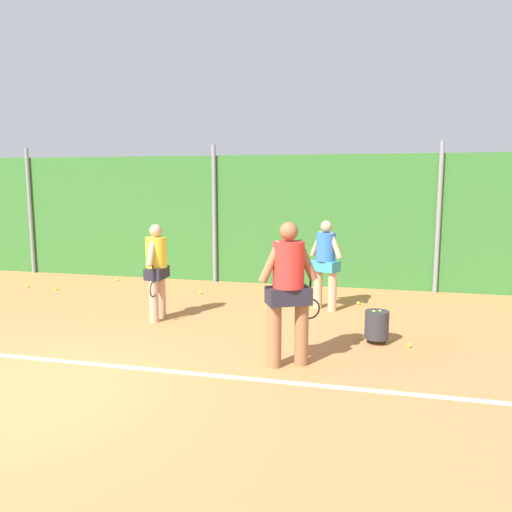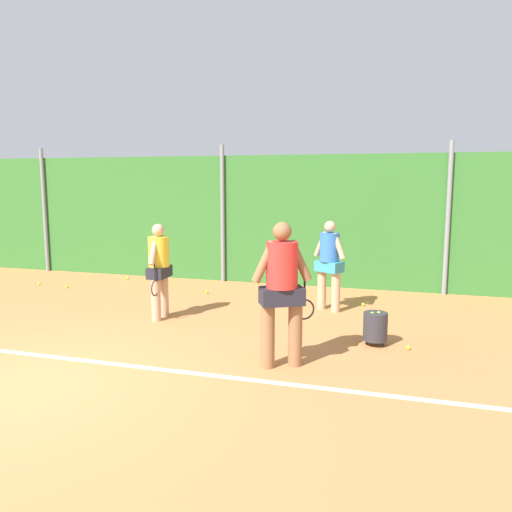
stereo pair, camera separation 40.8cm
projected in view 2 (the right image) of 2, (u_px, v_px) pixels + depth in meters
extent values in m
plane|color=#C67542|center=(117.00, 338.00, 8.04)|extent=(27.49, 27.49, 0.00)
cube|color=#33702D|center=(225.00, 219.00, 12.50)|extent=(17.59, 0.25, 3.02)
cylinder|color=gray|center=(45.00, 211.00, 13.76)|extent=(0.10, 0.10, 3.26)
cylinder|color=gray|center=(223.00, 214.00, 12.31)|extent=(0.10, 0.10, 3.26)
cylinder|color=gray|center=(448.00, 219.00, 10.87)|extent=(0.10, 0.10, 3.26)
cube|color=white|center=(77.00, 360.00, 7.07)|extent=(12.85, 0.10, 0.01)
cylinder|color=#8C603D|center=(268.00, 336.00, 6.74)|extent=(0.19, 0.19, 0.84)
cylinder|color=#8C603D|center=(295.00, 335.00, 6.81)|extent=(0.19, 0.19, 0.84)
cube|color=#23232D|center=(282.00, 296.00, 6.70)|extent=(0.65, 0.55, 0.22)
cylinder|color=red|center=(282.00, 265.00, 6.64)|extent=(0.41, 0.41, 0.60)
sphere|color=#8C603D|center=(282.00, 231.00, 6.57)|extent=(0.24, 0.24, 0.24)
cylinder|color=#8C603D|center=(264.00, 262.00, 6.59)|extent=(0.32, 0.22, 0.57)
cylinder|color=#8C603D|center=(300.00, 261.00, 6.68)|extent=(0.32, 0.22, 0.57)
cylinder|color=black|center=(305.00, 290.00, 6.80)|extent=(0.03, 0.03, 0.28)
torus|color=#26262B|center=(304.00, 309.00, 6.84)|extent=(0.26, 0.15, 0.28)
cylinder|color=tan|center=(164.00, 296.00, 9.30)|extent=(0.16, 0.16, 0.74)
cylinder|color=tan|center=(156.00, 300.00, 8.99)|extent=(0.16, 0.16, 0.74)
cube|color=#23232D|center=(159.00, 272.00, 9.08)|extent=(0.31, 0.50, 0.20)
cylinder|color=yellow|center=(159.00, 252.00, 9.02)|extent=(0.36, 0.36, 0.53)
sphere|color=tan|center=(158.00, 230.00, 8.97)|extent=(0.21, 0.21, 0.21)
cylinder|color=tan|center=(164.00, 248.00, 9.21)|extent=(0.11, 0.30, 0.49)
cylinder|color=tan|center=(153.00, 251.00, 8.82)|extent=(0.11, 0.30, 0.49)
cylinder|color=black|center=(155.00, 273.00, 8.78)|extent=(0.03, 0.03, 0.28)
torus|color=#26262B|center=(155.00, 288.00, 8.82)|extent=(0.03, 0.28, 0.28)
cylinder|color=tan|center=(322.00, 290.00, 9.82)|extent=(0.17, 0.17, 0.74)
cylinder|color=tan|center=(336.00, 292.00, 9.59)|extent=(0.17, 0.17, 0.74)
cube|color=teal|center=(329.00, 266.00, 9.64)|extent=(0.58, 0.49, 0.20)
cylinder|color=blue|center=(330.00, 247.00, 9.58)|extent=(0.36, 0.36, 0.53)
sphere|color=tan|center=(330.00, 227.00, 9.53)|extent=(0.22, 0.22, 0.22)
cylinder|color=tan|center=(321.00, 244.00, 9.72)|extent=(0.28, 0.20, 0.51)
cylinder|color=tan|center=(339.00, 246.00, 9.43)|extent=(0.28, 0.20, 0.51)
cylinder|color=#2D2D33|center=(375.00, 326.00, 7.66)|extent=(0.36, 0.36, 0.42)
cylinder|color=#2D2D33|center=(383.00, 343.00, 7.66)|extent=(0.02, 0.02, 0.08)
cylinder|color=#2D2D33|center=(366.00, 342.00, 7.73)|extent=(0.02, 0.02, 0.08)
cylinder|color=#2D2D33|center=(375.00, 340.00, 7.82)|extent=(0.02, 0.02, 0.08)
sphere|color=#CCDB33|center=(379.00, 314.00, 7.65)|extent=(0.07, 0.07, 0.07)
sphere|color=#CCDB33|center=(372.00, 314.00, 7.63)|extent=(0.07, 0.07, 0.07)
sphere|color=#CCDB33|center=(127.00, 278.00, 12.76)|extent=(0.07, 0.07, 0.07)
sphere|color=#CCDB33|center=(39.00, 284.00, 12.08)|extent=(0.07, 0.07, 0.07)
sphere|color=#CCDB33|center=(67.00, 287.00, 11.75)|extent=(0.07, 0.07, 0.07)
sphere|color=#CCDB33|center=(363.00, 304.00, 10.08)|extent=(0.07, 0.07, 0.07)
sphere|color=#CCDB33|center=(408.00, 348.00, 7.48)|extent=(0.07, 0.07, 0.07)
sphere|color=#CCDB33|center=(207.00, 292.00, 11.18)|extent=(0.07, 0.07, 0.07)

